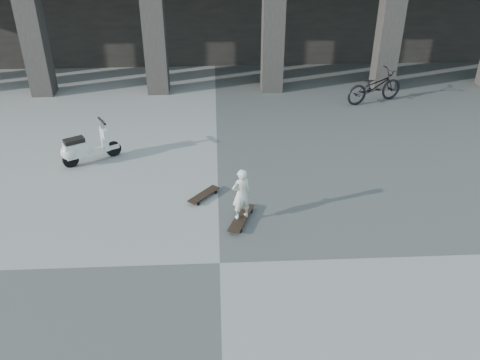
{
  "coord_description": "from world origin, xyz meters",
  "views": [
    {
      "loc": [
        0.01,
        -6.93,
        5.78
      ],
      "look_at": [
        0.44,
        1.75,
        0.65
      ],
      "focal_mm": 38.0,
      "sensor_mm": 36.0,
      "label": 1
    }
  ],
  "objects_px": {
    "skateboard_spare": "(204,195)",
    "scooter": "(81,149)",
    "longboard": "(241,218)",
    "child": "(241,194)",
    "bicycle": "(375,86)"
  },
  "relations": [
    {
      "from": "scooter",
      "to": "child",
      "type": "bearing_deg",
      "value": -64.81
    },
    {
      "from": "skateboard_spare",
      "to": "longboard",
      "type": "bearing_deg",
      "value": -99.67
    },
    {
      "from": "longboard",
      "to": "skateboard_spare",
      "type": "height_order",
      "value": "longboard"
    },
    {
      "from": "bicycle",
      "to": "scooter",
      "type": "bearing_deg",
      "value": 93.63
    },
    {
      "from": "skateboard_spare",
      "to": "child",
      "type": "distance_m",
      "value": 1.29
    },
    {
      "from": "skateboard_spare",
      "to": "scooter",
      "type": "distance_m",
      "value": 3.33
    },
    {
      "from": "skateboard_spare",
      "to": "scooter",
      "type": "xyz_separation_m",
      "value": [
        -2.87,
        1.65,
        0.32
      ]
    },
    {
      "from": "longboard",
      "to": "skateboard_spare",
      "type": "relative_size",
      "value": 1.36
    },
    {
      "from": "longboard",
      "to": "scooter",
      "type": "height_order",
      "value": "scooter"
    },
    {
      "from": "skateboard_spare",
      "to": "child",
      "type": "bearing_deg",
      "value": -99.67
    },
    {
      "from": "scooter",
      "to": "longboard",
      "type": "bearing_deg",
      "value": -64.81
    },
    {
      "from": "skateboard_spare",
      "to": "scooter",
      "type": "height_order",
      "value": "scooter"
    },
    {
      "from": "child",
      "to": "scooter",
      "type": "relative_size",
      "value": 0.83
    },
    {
      "from": "scooter",
      "to": "bicycle",
      "type": "bearing_deg",
      "value": -5.78
    },
    {
      "from": "child",
      "to": "scooter",
      "type": "xyz_separation_m",
      "value": [
        -3.62,
        2.55,
        -0.24
      ]
    }
  ]
}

